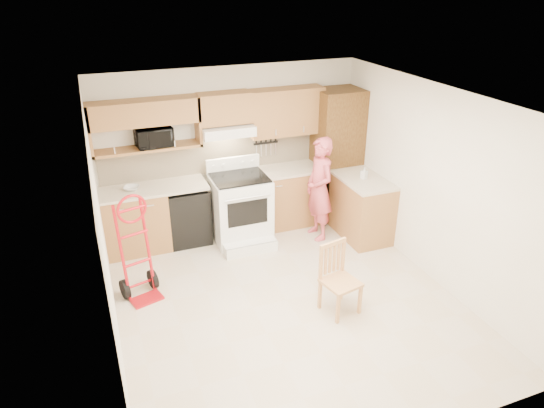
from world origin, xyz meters
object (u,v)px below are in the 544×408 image
range (241,204)px  hand_truck (138,253)px  dining_chair (341,280)px  person (319,189)px  microwave (154,137)px

range → hand_truck: bearing=-150.1°
range → dining_chair: size_ratio=1.39×
person → hand_truck: size_ratio=1.25×
range → person: (1.12, -0.29, 0.19)m
microwave → range: size_ratio=0.41×
range → hand_truck: size_ratio=0.96×
microwave → range: bearing=-29.5°
microwave → hand_truck: bearing=-117.4°
range → hand_truck: 1.85m
microwave → hand_truck: 1.76m
range → person: bearing=-14.3°
person → microwave: bearing=-109.8°
microwave → range: (1.11, -0.45, -1.02)m
hand_truck → dining_chair: hand_truck is taller
range → hand_truck: (-1.60, -0.92, 0.03)m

